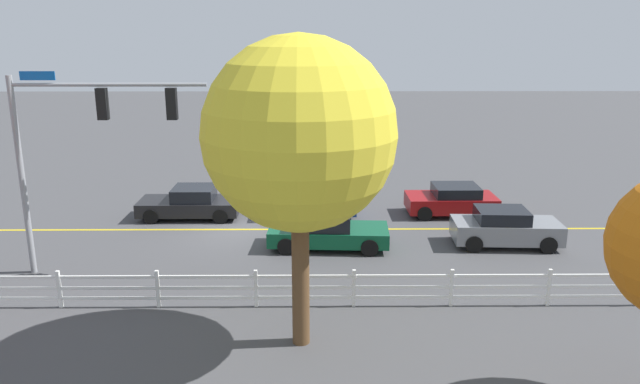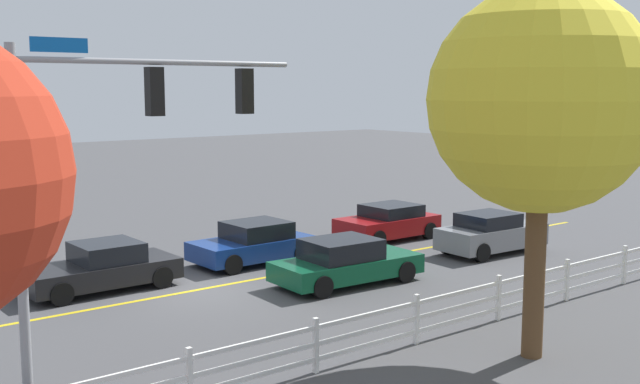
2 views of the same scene
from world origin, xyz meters
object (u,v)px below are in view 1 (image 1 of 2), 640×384
at_px(tree_0, 299,135).
at_px(car_4, 311,201).
at_px(car_1, 327,230).
at_px(car_2, 191,203).
at_px(car_0, 452,200).
at_px(car_3, 505,228).

bearing_deg(tree_0, car_4, -91.04).
bearing_deg(car_1, car_2, 150.05).
height_order(car_0, car_4, car_4).
xyz_separation_m(car_0, car_2, (11.53, 0.32, -0.02)).
height_order(car_2, car_3, car_3).
relative_size(car_2, car_3, 1.07).
distance_m(car_3, tree_0, 11.61).
relative_size(car_1, car_2, 1.05).
xyz_separation_m(car_0, car_4, (6.26, 0.16, 0.00)).
bearing_deg(car_4, tree_0, 88.01).
bearing_deg(car_0, tree_0, 60.18).
distance_m(car_0, car_1, 7.01).
xyz_separation_m(car_2, car_4, (-5.28, -0.16, 0.02)).
relative_size(car_1, car_3, 1.12).
height_order(car_1, car_2, car_1).
bearing_deg(car_0, car_4, 1.26).
distance_m(car_0, car_2, 11.54).
bearing_deg(car_2, car_3, 163.45).
xyz_separation_m(car_1, tree_0, (0.81, 7.23, 4.84)).
height_order(car_1, tree_0, tree_0).
xyz_separation_m(car_2, car_3, (-12.66, 3.70, 0.05)).
height_order(car_0, car_2, car_2).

